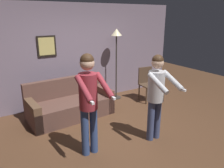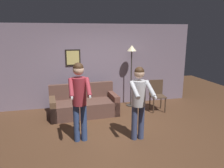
{
  "view_description": "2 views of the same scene",
  "coord_description": "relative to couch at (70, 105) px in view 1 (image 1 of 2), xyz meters",
  "views": [
    {
      "loc": [
        -2.1,
        -3.09,
        2.28
      ],
      "look_at": [
        -0.3,
        -0.16,
        1.2
      ],
      "focal_mm": 35.0,
      "sensor_mm": 36.0,
      "label": 1
    },
    {
      "loc": [
        -1.06,
        -4.56,
        2.34
      ],
      "look_at": [
        -0.04,
        -0.27,
        1.29
      ],
      "focal_mm": 35.0,
      "sensor_mm": 36.0,
      "label": 2
    }
  ],
  "objects": [
    {
      "name": "ground_plane",
      "position": [
        0.47,
        -1.45,
        -0.28
      ],
      "size": [
        12.0,
        12.0,
        0.0
      ],
      "primitive_type": "plane",
      "color": "#513420"
    },
    {
      "name": "back_wall_assembly",
      "position": [
        0.46,
        0.84,
        1.02
      ],
      "size": [
        6.4,
        0.09,
        2.6
      ],
      "color": "slate",
      "rests_on": "ground_plane"
    },
    {
      "name": "torchiere_lamp",
      "position": [
        1.57,
        0.45,
        1.3
      ],
      "size": [
        0.3,
        0.3,
        1.95
      ],
      "color": "#332D28",
      "rests_on": "ground_plane"
    },
    {
      "name": "couch",
      "position": [
        0.0,
        0.0,
        0.0
      ],
      "size": [
        1.95,
        0.96,
        0.87
      ],
      "color": "brown",
      "rests_on": "ground_plane"
    },
    {
      "name": "person_standing_left",
      "position": [
        -0.25,
        -1.57,
        0.78
      ],
      "size": [
        0.44,
        0.69,
        1.74
      ],
      "color": "navy",
      "rests_on": "ground_plane"
    },
    {
      "name": "dining_chair_distant",
      "position": [
        2.21,
        -0.12,
        0.25
      ],
      "size": [
        0.46,
        0.46,
        0.93
      ],
      "color": "#4C3828",
      "rests_on": "ground_plane"
    },
    {
      "name": "person_standing_right",
      "position": [
        1.0,
        -1.79,
        0.71
      ],
      "size": [
        0.44,
        0.67,
        1.64
      ],
      "color": "#39446A",
      "rests_on": "ground_plane"
    }
  ]
}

